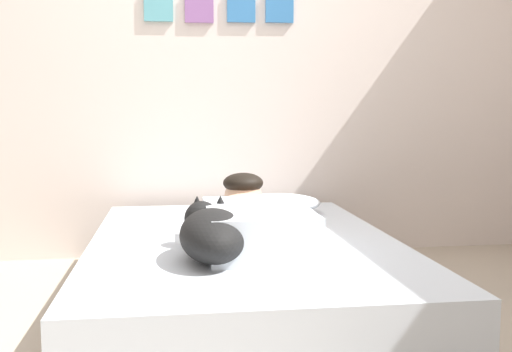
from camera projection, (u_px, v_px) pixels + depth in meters
name	position (u px, v px, depth m)	size (l,w,h in m)	color
ground_plane	(255.00, 351.00, 2.29)	(12.05, 12.05, 0.00)	tan
back_wall	(220.00, 57.00, 3.77)	(4.02, 0.12, 2.50)	silver
bed	(244.00, 275.00, 2.74)	(1.40, 2.05, 0.34)	#4C4742
pillow	(275.00, 204.00, 3.38)	(0.52, 0.32, 0.11)	silver
person_lying	(253.00, 218.00, 2.63)	(0.43, 0.92, 0.27)	silver
dog	(212.00, 233.00, 2.33)	(0.26, 0.57, 0.21)	black
coffee_cup	(283.00, 211.00, 3.23)	(0.12, 0.09, 0.07)	white
cell_phone	(292.00, 236.00, 2.75)	(0.07, 0.14, 0.01)	black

